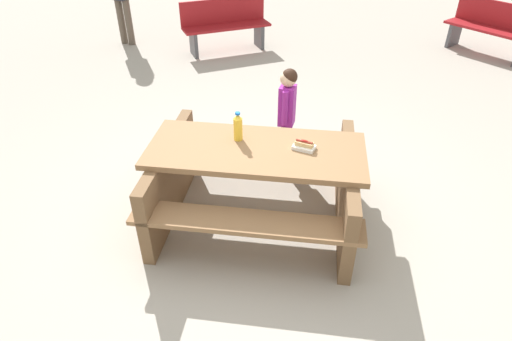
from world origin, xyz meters
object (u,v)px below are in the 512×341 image
Objects in this scene: hotdog_tray at (304,146)px; soda_bottle at (238,127)px; picnic_table at (256,178)px; park_bench_near at (493,28)px; park_bench_mid at (225,24)px; child_in_coat at (287,106)px.

soda_bottle is at bearing 161.97° from hotdog_tray.
picnic_table is 1.39× the size of park_bench_near.
park_bench_near is at bearing 48.14° from hotdog_tray.
hotdog_tray is 4.65m from park_bench_mid.
park_bench_mid is at bearing 99.20° from hotdog_tray.
soda_bottle reaches higher than park_bench_mid.
soda_bottle reaches higher than picnic_table.
picnic_table is 0.52m from hotdog_tray.
park_bench_mid is at bearing 92.64° from soda_bottle.
child_in_coat is at bearing 92.83° from hotdog_tray.
park_bench_near is (3.80, 3.29, -0.24)m from child_in_coat.
child_in_coat is (0.49, 0.73, -0.18)m from soda_bottle.
child_in_coat is at bearing 68.46° from picnic_table.
park_bench_near is (3.76, 4.20, -0.33)m from hotdog_tray.
picnic_table is at bearing -134.90° from park_bench_near.
park_bench_near is 0.94× the size of park_bench_mid.
child_in_coat is (-0.04, 0.91, -0.09)m from hotdog_tray.
soda_bottle is 0.17× the size of park_bench_mid.
hotdog_tray is at bearing -131.86° from park_bench_near.
hotdog_tray is 0.19× the size of child_in_coat.
child_in_coat is 5.03m from park_bench_near.
hotdog_tray is 0.15× the size of park_bench_near.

